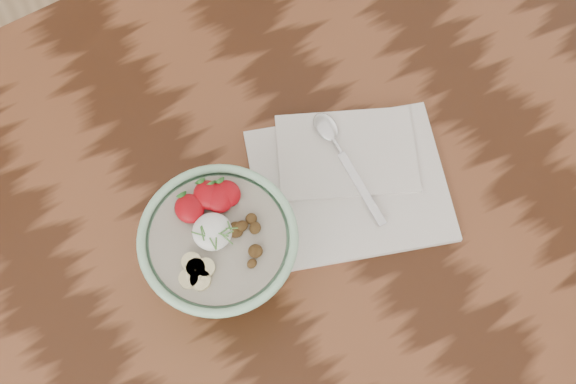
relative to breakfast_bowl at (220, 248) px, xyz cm
name	(u,v)px	position (x,y,z in cm)	size (l,w,h in cm)	color
table	(219,272)	(-0.35, 2.33, -15.63)	(160.00, 90.00, 75.00)	#371B0D
breakfast_bowl	(220,248)	(0.00, 0.00, 0.00)	(18.59, 18.59, 12.18)	#A0D7AD
napkin	(349,178)	(19.68, 1.74, -5.69)	(30.23, 27.39, 1.53)	silver
spoon	(334,142)	(20.46, 6.72, -4.41)	(3.25, 17.79, 0.93)	silver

